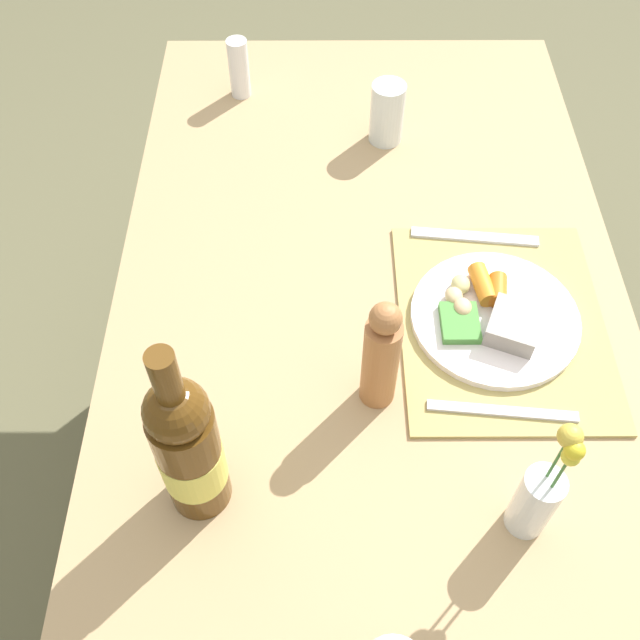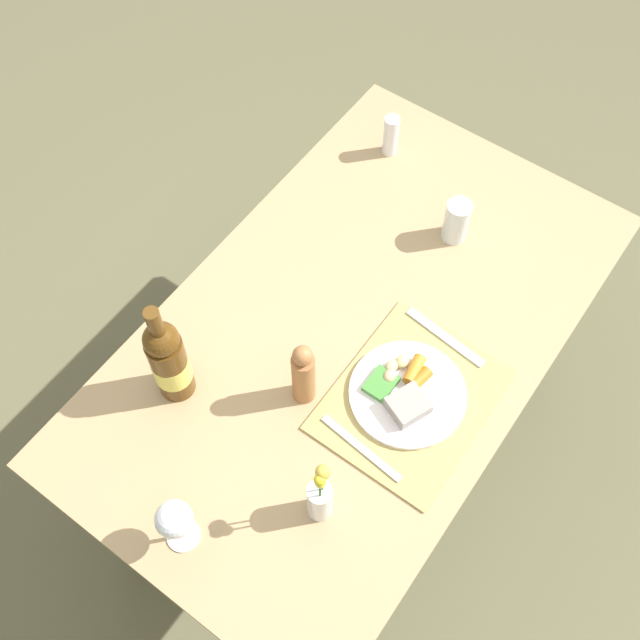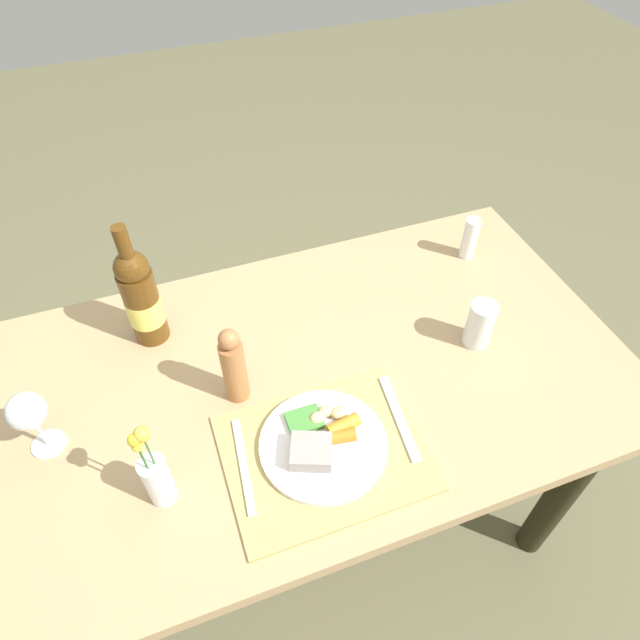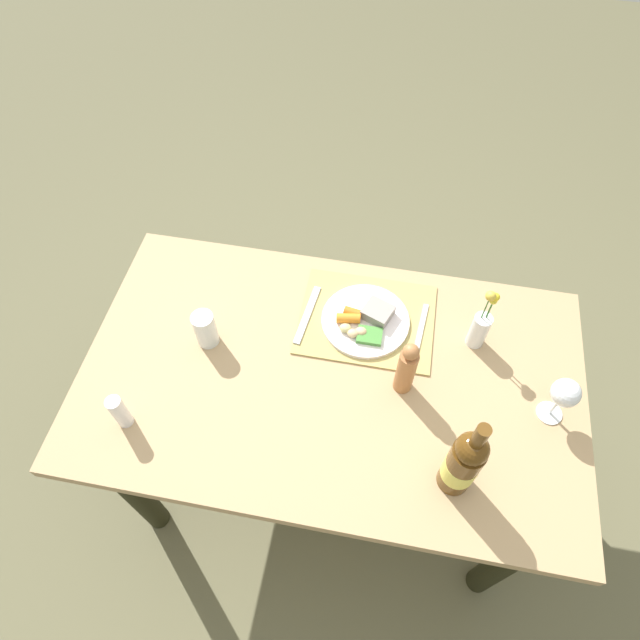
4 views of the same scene
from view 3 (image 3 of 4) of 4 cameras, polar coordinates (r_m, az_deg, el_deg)
name	(u,v)px [view 3 (image 3 of 4)]	position (r m, az deg, el deg)	size (l,w,h in m)	color
ground_plane	(322,515)	(1.90, 0.20, -19.47)	(8.00, 8.00, 0.00)	brown
dining_table	(323,403)	(1.34, 0.27, -8.56)	(1.36, 0.80, 0.77)	tan
placemat	(324,452)	(1.12, 0.40, -13.47)	(0.39, 0.31, 0.01)	tan
dinner_plate	(322,442)	(1.11, 0.24, -12.43)	(0.25, 0.25, 0.04)	white
fork	(244,465)	(1.11, -7.89, -14.60)	(0.02, 0.21, 0.01)	silver
knife	(399,417)	(1.16, 8.16, -9.89)	(0.02, 0.21, 0.01)	silver
pepper_mill	(234,368)	(1.13, -8.86, -4.88)	(0.05, 0.05, 0.20)	#A96B3D
flower_vase	(156,476)	(1.05, -16.58, -15.13)	(0.05, 0.05, 0.23)	silver
wine_bottle	(141,297)	(1.27, -17.97, 2.25)	(0.08, 0.08, 0.31)	#533310
salt_shaker	(470,238)	(1.52, 15.18, 8.13)	(0.04, 0.04, 0.12)	white
water_tumbler	(479,327)	(1.30, 16.08, -0.65)	(0.06, 0.06, 0.12)	silver
wine_glass	(27,413)	(1.16, -27.94, -8.47)	(0.07, 0.07, 0.16)	white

